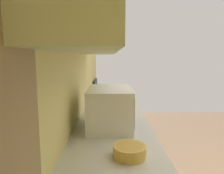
% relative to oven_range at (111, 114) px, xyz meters
% --- Properties ---
extents(wall_back, '(4.51, 0.12, 2.68)m').
position_rel_oven_range_xyz_m(wall_back, '(-1.69, 0.37, 0.87)').
color(wall_back, '#DFCC76').
rests_on(wall_back, ground_plane).
extents(upper_cabinets, '(1.97, 0.34, 0.74)m').
position_rel_oven_range_xyz_m(upper_cabinets, '(-2.10, 0.14, 1.42)').
color(upper_cabinets, beige).
extents(oven_range, '(0.64, 0.62, 1.09)m').
position_rel_oven_range_xyz_m(oven_range, '(0.00, 0.00, 0.00)').
color(oven_range, black).
rests_on(oven_range, ground_plane).
extents(microwave, '(0.52, 0.36, 0.33)m').
position_rel_oven_range_xyz_m(microwave, '(-1.96, 0.01, 0.61)').
color(microwave, white).
rests_on(microwave, counter_run).
extents(bowl, '(0.20, 0.20, 0.07)m').
position_rel_oven_range_xyz_m(bowl, '(-2.49, -0.10, 0.48)').
color(bowl, gold).
rests_on(bowl, counter_run).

